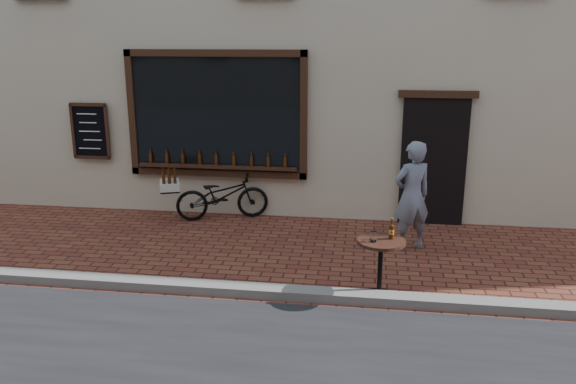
# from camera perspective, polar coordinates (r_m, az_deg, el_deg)

# --- Properties ---
(ground) EXTENTS (90.00, 90.00, 0.00)m
(ground) POSITION_cam_1_polar(r_m,az_deg,el_deg) (7.01, 1.03, -11.41)
(ground) COLOR #5D281E
(ground) RESTS_ON ground
(kerb) EXTENTS (90.00, 0.25, 0.12)m
(kerb) POSITION_cam_1_polar(r_m,az_deg,el_deg) (7.16, 1.23, -10.27)
(kerb) COLOR slate
(kerb) RESTS_ON ground
(cargo_bicycle) EXTENTS (1.97, 1.16, 0.93)m
(cargo_bicycle) POSITION_cam_1_polar(r_m,az_deg,el_deg) (10.12, -6.88, -0.31)
(cargo_bicycle) COLOR black
(cargo_bicycle) RESTS_ON ground
(bistro_table) EXTENTS (0.60, 0.60, 1.03)m
(bistro_table) POSITION_cam_1_polar(r_m,az_deg,el_deg) (7.06, 9.41, -6.51)
(bistro_table) COLOR black
(bistro_table) RESTS_ON ground
(pedestrian) EXTENTS (0.74, 0.65, 1.69)m
(pedestrian) POSITION_cam_1_polar(r_m,az_deg,el_deg) (8.70, 12.47, -0.40)
(pedestrian) COLOR slate
(pedestrian) RESTS_ON ground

